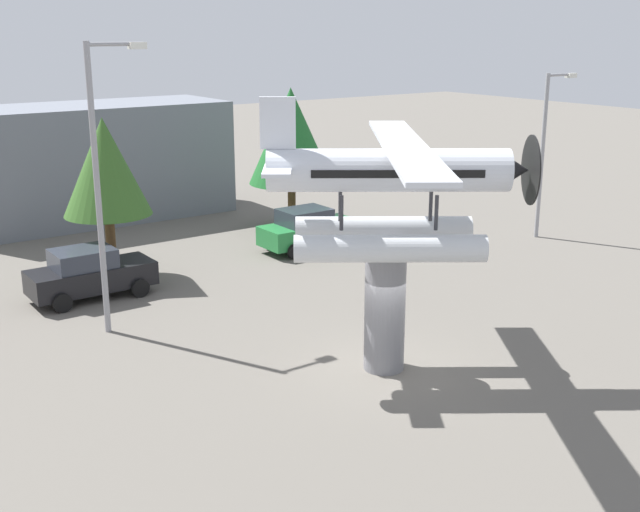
{
  "coord_description": "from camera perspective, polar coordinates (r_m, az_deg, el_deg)",
  "views": [
    {
      "loc": [
        -13.13,
        -15.46,
        8.98
      ],
      "look_at": [
        0.0,
        3.0,
        2.49
      ],
      "focal_mm": 44.94,
      "sensor_mm": 36.0,
      "label": 1
    }
  ],
  "objects": [
    {
      "name": "ground_plane",
      "position": [
        22.19,
        4.54,
        -7.94
      ],
      "size": [
        140.0,
        140.0,
        0.0
      ],
      "primitive_type": "plane",
      "color": "#605B54"
    },
    {
      "name": "display_pedestal",
      "position": [
        21.57,
        4.63,
        -3.91
      ],
      "size": [
        1.1,
        1.1,
        3.32
      ],
      "primitive_type": "cylinder",
      "color": "slate",
      "rests_on": "ground"
    },
    {
      "name": "floatplane_monument",
      "position": [
        20.69,
        5.2,
        4.8
      ],
      "size": [
        7.14,
        9.15,
        4.0
      ],
      "rotation": [
        0.0,
        0.0,
        -0.61
      ],
      "color": "silver",
      "rests_on": "display_pedestal"
    },
    {
      "name": "car_mid_black",
      "position": [
        28.47,
        -16.09,
        -1.19
      ],
      "size": [
        4.2,
        2.02,
        1.76
      ],
      "color": "black",
      "rests_on": "ground"
    },
    {
      "name": "car_far_green",
      "position": [
        33.37,
        -0.85,
        1.94
      ],
      "size": [
        4.2,
        2.02,
        1.76
      ],
      "color": "#237A38",
      "rests_on": "ground"
    },
    {
      "name": "streetlight_primary",
      "position": [
        24.25,
        -15.25,
        5.87
      ],
      "size": [
        1.84,
        0.28,
        8.62
      ],
      "color": "gray",
      "rests_on": "ground"
    },
    {
      "name": "streetlight_secondary",
      "position": [
        36.27,
        15.81,
        7.79
      ],
      "size": [
        1.84,
        0.28,
        7.12
      ],
      "color": "gray",
      "rests_on": "ground"
    },
    {
      "name": "storefront_building",
      "position": [
        40.22,
        -15.88,
        6.45
      ],
      "size": [
        12.72,
        5.11,
        5.47
      ],
      "primitive_type": "cube",
      "color": "slate",
      "rests_on": "ground"
    },
    {
      "name": "tree_east",
      "position": [
        29.75,
        -15.04,
        6.12
      ],
      "size": [
        3.16,
        3.16,
        5.94
      ],
      "color": "brown",
      "rests_on": "ground"
    },
    {
      "name": "tree_center_back",
      "position": [
        36.15,
        -2.07,
        8.53
      ],
      "size": [
        3.83,
        3.83,
        6.43
      ],
      "color": "brown",
      "rests_on": "ground"
    }
  ]
}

